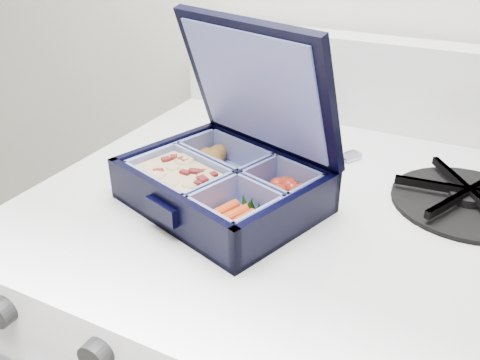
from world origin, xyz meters
The scene contains 4 objects.
bento_box centered at (-0.35, 1.60, 0.95)m, with size 0.22×0.18×0.05m, color black, non-canonical shape.
burner_grate centered at (-0.08, 1.74, 0.93)m, with size 0.18×0.18×0.03m, color black.
burner_grate_rear centered at (-0.40, 1.89, 0.93)m, with size 0.18×0.18×0.02m, color black.
fork centered at (-0.28, 1.72, 0.92)m, with size 0.02×0.18×0.01m, color #A5A6B6, non-canonical shape.
Camera 1 is at (-0.08, 1.13, 1.25)m, focal length 38.00 mm.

